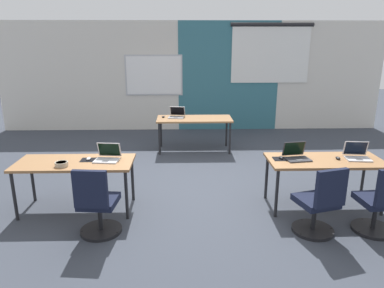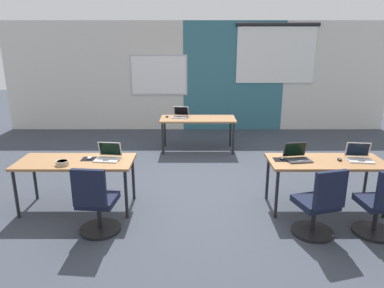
% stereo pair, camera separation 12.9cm
% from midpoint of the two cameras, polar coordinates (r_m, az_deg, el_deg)
% --- Properties ---
extents(ground_plane, '(24.00, 24.00, 0.00)m').
position_cam_midpoint_polar(ground_plane, '(5.80, 1.80, -7.46)').
color(ground_plane, '#383D47').
extents(back_wall_assembly, '(10.00, 0.27, 2.80)m').
position_cam_midpoint_polar(back_wall_assembly, '(9.55, 1.25, 10.75)').
color(back_wall_assembly, silver).
rests_on(back_wall_assembly, ground).
extents(desk_near_left, '(1.60, 0.70, 0.72)m').
position_cam_midpoint_polar(desk_near_left, '(5.23, -17.46, -3.17)').
color(desk_near_left, olive).
rests_on(desk_near_left, ground).
extents(desk_near_right, '(1.60, 0.70, 0.72)m').
position_cam_midpoint_polar(desk_near_right, '(5.36, 21.16, -3.08)').
color(desk_near_right, olive).
rests_on(desk_near_right, ground).
extents(desk_far_center, '(1.60, 0.70, 0.72)m').
position_cam_midpoint_polar(desk_far_center, '(7.69, 1.32, 3.72)').
color(desk_far_center, olive).
rests_on(desk_far_center, ground).
extents(laptop_near_right_inner, '(0.37, 0.34, 0.23)m').
position_cam_midpoint_polar(laptop_near_right_inner, '(5.23, 17.03, -1.89)').
color(laptop_near_right_inner, '#333338').
rests_on(laptop_near_right_inner, desk_near_right).
extents(mousepad_near_right_inner, '(0.22, 0.19, 0.00)m').
position_cam_midpoint_polar(mousepad_near_right_inner, '(5.18, 14.69, -2.42)').
color(mousepad_near_right_inner, black).
rests_on(mousepad_near_right_inner, desk_near_right).
extents(mouse_near_right_inner, '(0.07, 0.11, 0.03)m').
position_cam_midpoint_polar(mouse_near_right_inner, '(5.18, 14.71, -2.22)').
color(mouse_near_right_inner, black).
rests_on(mouse_near_right_inner, mousepad_near_right_inner).
extents(chair_near_right_inner, '(0.54, 0.60, 0.92)m').
position_cam_midpoint_polar(chair_near_right_inner, '(4.68, 20.15, -9.57)').
color(chair_near_right_inner, black).
rests_on(chair_near_right_inner, ground).
extents(laptop_near_right_end, '(0.36, 0.33, 0.23)m').
position_cam_midpoint_polar(laptop_near_right_end, '(5.54, 25.63, -1.79)').
color(laptop_near_right_end, silver).
rests_on(laptop_near_right_end, desk_near_right).
extents(mouse_near_right_end, '(0.06, 0.10, 0.03)m').
position_cam_midpoint_polar(mouse_near_right_end, '(5.41, 23.00, -2.26)').
color(mouse_near_right_end, black).
rests_on(mouse_near_right_end, desk_near_right).
extents(chair_near_right_end, '(0.52, 0.55, 0.92)m').
position_cam_midpoint_polar(chair_near_right_end, '(4.98, 28.47, -8.99)').
color(chair_near_right_end, black).
rests_on(chair_near_right_end, ground).
extents(laptop_near_left_inner, '(0.36, 0.33, 0.23)m').
position_cam_midpoint_polar(laptop_near_left_inner, '(5.14, -12.63, -1.87)').
color(laptop_near_left_inner, silver).
rests_on(laptop_near_left_inner, desk_near_left).
extents(mousepad_near_left_inner, '(0.22, 0.19, 0.00)m').
position_cam_midpoint_polar(mousepad_near_left_inner, '(5.22, -15.43, -2.32)').
color(mousepad_near_left_inner, black).
rests_on(mousepad_near_left_inner, desk_near_left).
extents(mouse_near_left_inner, '(0.06, 0.10, 0.03)m').
position_cam_midpoint_polar(mouse_near_left_inner, '(5.22, -15.44, -2.12)').
color(mouse_near_left_inner, silver).
rests_on(mouse_near_left_inner, mousepad_near_left_inner).
extents(chair_near_left_inner, '(0.52, 0.56, 0.92)m').
position_cam_midpoint_polar(chair_near_left_inner, '(4.59, -14.31, -9.57)').
color(chair_near_left_inner, black).
rests_on(chair_near_left_inner, ground).
extents(laptop_far_left, '(0.38, 0.37, 0.22)m').
position_cam_midpoint_polar(laptop_far_left, '(7.76, -1.50, 4.64)').
color(laptop_far_left, '#9E9EA3').
rests_on(laptop_far_left, desk_far_center).
extents(mouse_far_left, '(0.08, 0.11, 0.03)m').
position_cam_midpoint_polar(mouse_far_left, '(7.77, -3.63, 4.39)').
color(mouse_far_left, black).
rests_on(mouse_far_left, desk_far_center).
extents(snack_bowl, '(0.18, 0.18, 0.06)m').
position_cam_midpoint_polar(snack_bowl, '(5.08, -19.40, -2.82)').
color(snack_bowl, tan).
rests_on(snack_bowl, desk_near_left).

